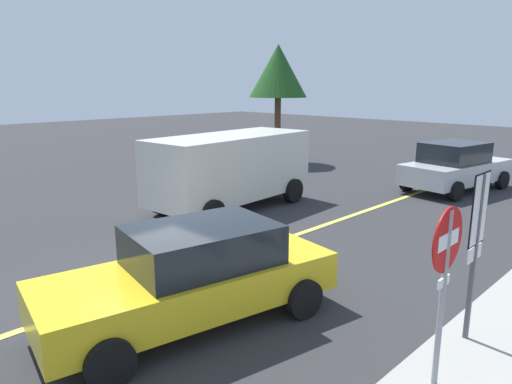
% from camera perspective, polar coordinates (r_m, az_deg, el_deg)
% --- Properties ---
extents(ground_plane, '(80.00, 80.00, 0.00)m').
position_cam_1_polar(ground_plane, '(9.12, -11.77, -10.79)').
color(ground_plane, '#2D2D30').
extents(lane_marking_centre, '(28.00, 0.16, 0.01)m').
position_cam_1_polar(lane_marking_centre, '(10.92, 1.50, -6.43)').
color(lane_marking_centre, '#E0D14C').
extents(stop_sign, '(0.76, 0.07, 2.34)m').
position_cam_1_polar(stop_sign, '(5.74, 22.02, -8.83)').
color(stop_sign, gray).
rests_on(stop_sign, ground_plane).
extents(speed_limit_sign, '(0.54, 0.06, 2.52)m').
position_cam_1_polar(speed_limit_sign, '(6.92, 25.36, -4.02)').
color(speed_limit_sign, '#4C4C51').
rests_on(speed_limit_sign, ground_plane).
extents(white_van, '(5.34, 2.58, 2.20)m').
position_cam_1_polar(white_van, '(13.81, -3.19, 3.10)').
color(white_van, silver).
rests_on(white_van, ground_plane).
extents(car_yellow_far_lane, '(4.79, 2.62, 1.54)m').
position_cam_1_polar(car_yellow_far_lane, '(7.37, -7.61, -9.92)').
color(car_yellow_far_lane, gold).
rests_on(car_yellow_far_lane, ground_plane).
extents(car_silver_approaching, '(4.58, 2.56, 1.69)m').
position_cam_1_polar(car_silver_approaching, '(17.73, 23.15, 2.88)').
color(car_silver_approaching, '#B7BABF').
rests_on(car_silver_approaching, ground_plane).
extents(tree_left_verge, '(2.67, 2.67, 5.42)m').
position_cam_1_polar(tree_left_verge, '(22.09, 2.72, 14.43)').
color(tree_left_verge, '#513823').
rests_on(tree_left_verge, ground_plane).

